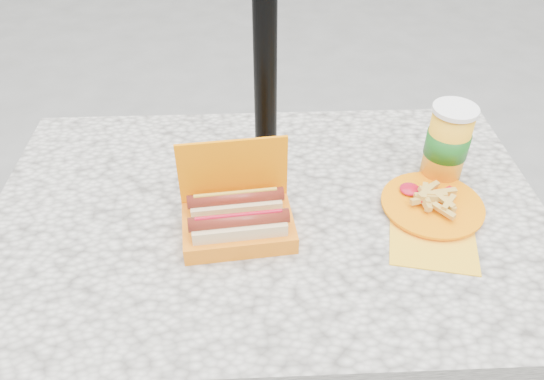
{
  "coord_description": "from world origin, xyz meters",
  "views": [
    {
      "loc": [
        -0.03,
        -0.86,
        1.51
      ],
      "look_at": [
        0.01,
        0.0,
        0.8
      ],
      "focal_mm": 35.0,
      "sensor_mm": 36.0,
      "label": 1
    }
  ],
  "objects_px": {
    "hotdog_box": "(238,218)",
    "fries_plate": "(432,206)",
    "soda_cup": "(447,143)",
    "umbrella_pole": "(265,23)"
  },
  "relations": [
    {
      "from": "umbrella_pole",
      "to": "soda_cup",
      "type": "xyz_separation_m",
      "value": [
        0.4,
        -0.06,
        -0.26
      ]
    },
    {
      "from": "fries_plate",
      "to": "soda_cup",
      "type": "relative_size",
      "value": 1.68
    },
    {
      "from": "fries_plate",
      "to": "hotdog_box",
      "type": "bearing_deg",
      "value": -173.12
    },
    {
      "from": "hotdog_box",
      "to": "fries_plate",
      "type": "distance_m",
      "value": 0.42
    },
    {
      "from": "fries_plate",
      "to": "soda_cup",
      "type": "bearing_deg",
      "value": 66.06
    },
    {
      "from": "hotdog_box",
      "to": "soda_cup",
      "type": "xyz_separation_m",
      "value": [
        0.47,
        0.17,
        0.05
      ]
    },
    {
      "from": "umbrella_pole",
      "to": "hotdog_box",
      "type": "xyz_separation_m",
      "value": [
        -0.07,
        -0.23,
        -0.31
      ]
    },
    {
      "from": "umbrella_pole",
      "to": "fries_plate",
      "type": "distance_m",
      "value": 0.52
    },
    {
      "from": "umbrella_pole",
      "to": "fries_plate",
      "type": "bearing_deg",
      "value": -27.11
    },
    {
      "from": "hotdog_box",
      "to": "soda_cup",
      "type": "bearing_deg",
      "value": 13.99
    }
  ]
}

